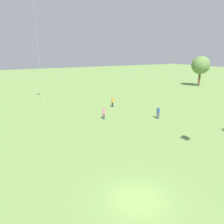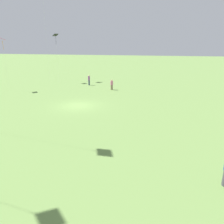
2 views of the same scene
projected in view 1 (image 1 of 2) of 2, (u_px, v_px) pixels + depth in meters
name	position (u px, v px, depth m)	size (l,w,h in m)	color
ground_plane	(138.00, 200.00, 14.64)	(240.00, 240.00, 0.00)	#6B8E47
tree_0	(201.00, 65.00, 60.84)	(5.01, 5.01, 8.38)	brown
person_5	(112.00, 102.00, 38.76)	(0.47, 0.47, 1.80)	#232328
person_7	(104.00, 113.00, 31.80)	(0.55, 0.55, 1.74)	#4C4C51
person_8	(158.00, 113.00, 32.02)	(0.65, 0.65, 1.78)	#4C4C51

